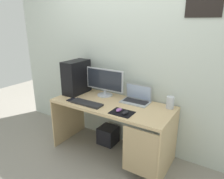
# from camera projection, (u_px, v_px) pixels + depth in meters

# --- Properties ---
(ground_plane) EXTENTS (8.00, 8.00, 0.00)m
(ground_plane) POSITION_uv_depth(u_px,v_px,m) (112.00, 152.00, 2.85)
(ground_plane) COLOR gray
(wall_back) EXTENTS (4.00, 0.05, 2.60)m
(wall_back) POSITION_uv_depth(u_px,v_px,m) (127.00, 53.00, 2.74)
(wall_back) COLOR beige
(wall_back) RESTS_ON ground_plane
(desk) EXTENTS (1.53, 0.66, 0.72)m
(desk) POSITION_uv_depth(u_px,v_px,m) (113.00, 114.00, 2.65)
(desk) COLOR tan
(desk) RESTS_ON ground_plane
(pc_tower) EXTENTS (0.21, 0.40, 0.46)m
(pc_tower) POSITION_uv_depth(u_px,v_px,m) (76.00, 77.00, 2.93)
(pc_tower) COLOR black
(pc_tower) RESTS_ON desk
(monitor) EXTENTS (0.57, 0.21, 0.38)m
(monitor) POSITION_uv_depth(u_px,v_px,m) (104.00, 82.00, 2.83)
(monitor) COLOR #B7BCC6
(monitor) RESTS_ON desk
(laptop) EXTENTS (0.35, 0.22, 0.22)m
(laptop) POSITION_uv_depth(u_px,v_px,m) (136.00, 98.00, 2.65)
(laptop) COLOR #9EA3A8
(laptop) RESTS_ON desk
(speaker) EXTENTS (0.09, 0.09, 0.14)m
(speaker) POSITION_uv_depth(u_px,v_px,m) (170.00, 102.00, 2.45)
(speaker) COLOR #B7BCC6
(speaker) RESTS_ON desk
(keyboard) EXTENTS (0.42, 0.14, 0.02)m
(keyboard) POSITION_uv_depth(u_px,v_px,m) (87.00, 103.00, 2.58)
(keyboard) COLOR #232326
(keyboard) RESTS_ON desk
(mousepad) EXTENTS (0.26, 0.20, 0.00)m
(mousepad) POSITION_uv_depth(u_px,v_px,m) (122.00, 113.00, 2.34)
(mousepad) COLOR black
(mousepad) RESTS_ON desk
(mouse_left) EXTENTS (0.06, 0.10, 0.03)m
(mouse_left) POSITION_uv_depth(u_px,v_px,m) (119.00, 110.00, 2.37)
(mouse_left) COLOR #8C4C99
(mouse_left) RESTS_ON mousepad
(mouse_right) EXTENTS (0.06, 0.10, 0.03)m
(mouse_right) POSITION_uv_depth(u_px,v_px,m) (125.00, 113.00, 2.30)
(mouse_right) COLOR black
(mouse_right) RESTS_ON mousepad
(cell_phone) EXTENTS (0.07, 0.13, 0.01)m
(cell_phone) POSITION_uv_depth(u_px,v_px,m) (71.00, 100.00, 2.72)
(cell_phone) COLOR black
(cell_phone) RESTS_ON desk
(subwoofer) EXTENTS (0.25, 0.25, 0.25)m
(subwoofer) POSITION_uv_depth(u_px,v_px,m) (108.00, 135.00, 3.04)
(subwoofer) COLOR black
(subwoofer) RESTS_ON ground_plane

